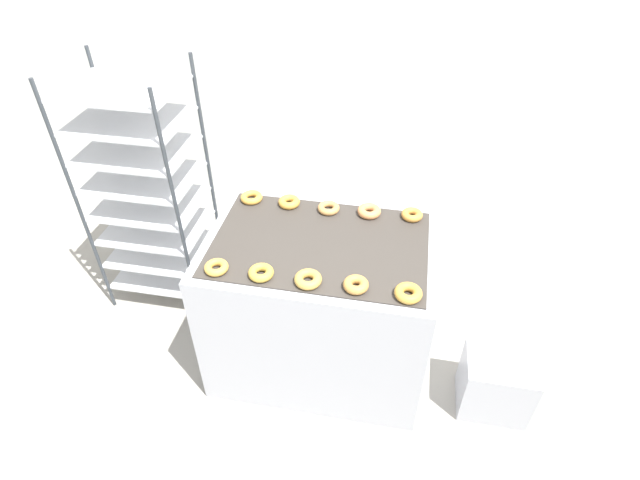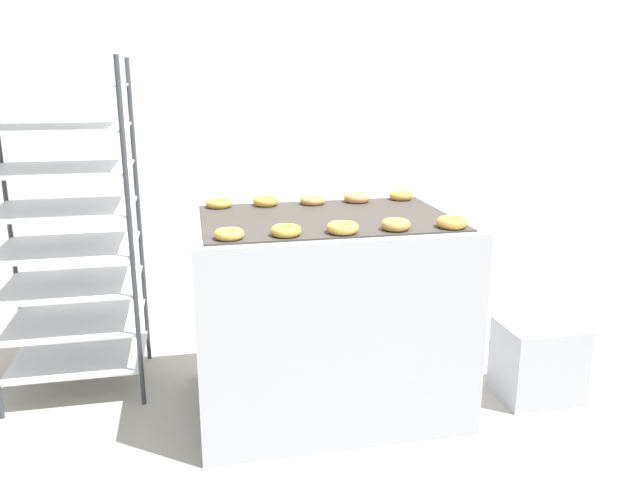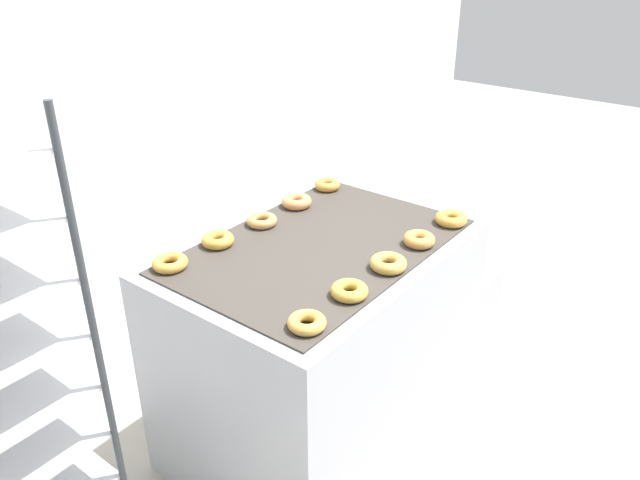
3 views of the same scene
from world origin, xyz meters
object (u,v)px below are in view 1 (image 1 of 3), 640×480
Objects in this scene: fryer_machine at (320,305)px; donut_near_center at (308,279)px; donut_near_left at (261,273)px; donut_far_rightmost at (412,215)px; donut_near_right at (356,285)px; baking_rack_cart at (148,191)px; donut_far_center at (329,208)px; donut_far_left at (289,202)px; donut_far_right at (369,211)px; donut_near_rightmost at (408,293)px; donut_near_leftmost at (216,267)px; donut_far_leftmost at (252,197)px; glaze_bin at (496,383)px.

donut_near_center is (-0.00, -0.32, 0.51)m from fryer_machine.
donut_far_rightmost is (0.72, 0.64, -0.00)m from donut_near_left.
donut_near_right is (0.48, 0.00, 0.00)m from donut_near_left.
donut_near_center is (1.25, -0.76, 0.13)m from baking_rack_cart.
donut_near_right is 0.66m from donut_far_center.
donut_far_left is at bearing 111.20° from donut_near_center.
fryer_machine is 10.27× the size of donut_far_rightmost.
donut_far_right is 0.25m from donut_far_rightmost.
baking_rack_cart is 13.47× the size of donut_near_right.
fryer_machine is at bearing -145.80° from donut_far_rightmost.
donut_far_center is (-0.01, 0.31, 0.51)m from fryer_machine.
donut_far_right is (-0.26, 0.64, 0.00)m from donut_near_rightmost.
fryer_machine is 9.26× the size of donut_far_right.
donut_near_right is at bearing -89.60° from donut_far_right.
donut_near_left reaches higher than donut_near_leftmost.
donut_near_center is 1.07× the size of donut_far_center.
donut_far_left is 0.73m from donut_far_rightmost.
donut_near_center is 0.81m from donut_far_rightmost.
donut_far_left reaches higher than donut_near_left.
donut_far_leftmost is at bearing 180.00° from donut_far_rightmost.
fryer_machine is at bearing -33.93° from donut_far_leftmost.
donut_far_leftmost is 1.08× the size of donut_far_rightmost.
fryer_machine is 9.32× the size of donut_near_rightmost.
donut_far_right is at bearing 53.40° from fryer_machine.
baking_rack_cart reaches higher than donut_near_center.
fryer_machine is 0.64m from donut_far_right.
donut_far_leftmost is at bearing 146.45° from donut_near_rightmost.
donut_far_left reaches higher than fryer_machine.
donut_near_leftmost is 0.64m from donut_far_leftmost.
glaze_bin is 1.76m from donut_near_leftmost.
donut_far_center is 0.95× the size of donut_far_right.
glaze_bin is 2.93× the size of donut_far_right.
donut_near_rightmost reaches higher than donut_far_left.
fryer_machine is at bearing -19.59° from baking_rack_cart.
donut_far_leftmost is (-0.24, 0.64, -0.00)m from donut_near_left.
donut_near_right is 0.63m from donut_far_right.
donut_near_center reaches higher than donut_far_center.
glaze_bin is 1.35m from donut_near_center.
donut_near_leftmost is 1.15m from donut_far_rightmost.
donut_far_rightmost reaches higher than donut_far_leftmost.
donut_far_left is 1.00× the size of donut_far_center.
fryer_machine is at bearing 127.31° from donut_near_right.
donut_far_left is at bearing 160.17° from glaze_bin.
donut_far_left is (0.23, 0.64, 0.00)m from donut_near_leftmost.
donut_far_center is at bearing 69.08° from donut_near_left.
donut_near_rightmost and donut_far_right have the same top height.
donut_near_right is 0.97m from donut_far_leftmost.
donut_far_right is (0.24, 0.01, 0.00)m from donut_far_center.
donut_near_rightmost is 1.05× the size of donut_far_left.
donut_near_right is at bearing -41.43° from donut_far_leftmost.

